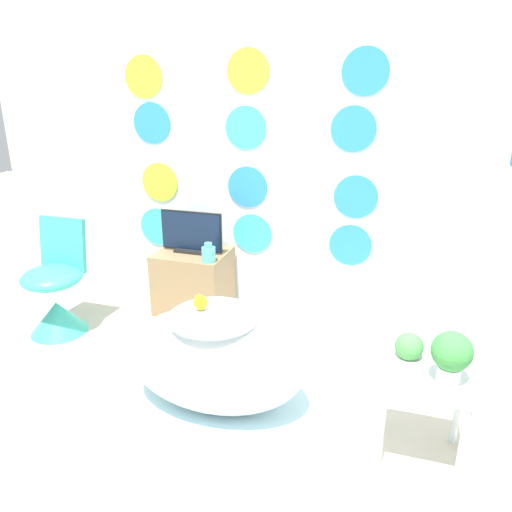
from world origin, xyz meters
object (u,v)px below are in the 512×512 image
object	(u,v)px
chair	(56,297)
potted_plant_left	(408,354)
bathtub	(215,359)
potted_plant_right	(452,354)
vase	(209,254)
tv	(191,234)

from	to	relation	value
chair	potted_plant_left	world-z (taller)	chair
chair	bathtub	bearing A→B (deg)	-17.83
potted_plant_right	bathtub	bearing A→B (deg)	175.42
bathtub	chair	xyz separation A→B (m)	(-1.35, 0.43, -0.01)
vase	potted_plant_left	bearing A→B (deg)	-35.15
potted_plant_right	chair	bearing A→B (deg)	168.10
bathtub	vase	size ratio (longest dim) A/B	7.09
bathtub	chair	bearing A→B (deg)	162.17
chair	tv	bearing A→B (deg)	38.26
vase	potted_plant_left	world-z (taller)	potted_plant_left
chair	potted_plant_left	xyz separation A→B (m)	(2.32, -0.51, 0.26)
chair	potted_plant_right	size ratio (longest dim) A/B	3.33
chair	potted_plant_right	world-z (taller)	chair
vase	potted_plant_right	distance (m)	1.82
vase	potted_plant_right	world-z (taller)	potted_plant_right
bathtub	vase	distance (m)	1.00
bathtub	potted_plant_left	xyz separation A→B (m)	(0.97, -0.08, 0.25)
tv	potted_plant_right	distance (m)	2.07
tv	bathtub	bearing A→B (deg)	-60.40
tv	vase	bearing A→B (deg)	-38.22
chair	tv	distance (m)	1.03
vase	tv	bearing A→B (deg)	141.78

